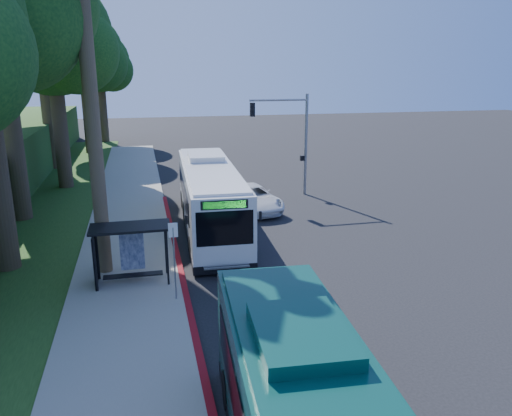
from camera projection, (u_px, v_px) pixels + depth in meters
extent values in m
plane|color=black|center=(277.00, 247.00, 25.11)|extent=(140.00, 140.00, 0.00)
cube|color=gray|center=(128.00, 258.00, 23.50)|extent=(4.50, 70.00, 0.12)
cube|color=maroon|center=(184.00, 288.00, 20.25)|extent=(0.25, 30.00, 0.13)
cube|color=#234719|center=(21.00, 234.00, 26.95)|extent=(8.00, 70.00, 0.06)
cube|color=black|center=(130.00, 227.00, 20.09)|extent=(3.20, 1.50, 0.10)
cube|color=black|center=(95.00, 260.00, 20.13)|extent=(0.06, 1.30, 2.20)
cube|color=navy|center=(132.00, 250.00, 21.09)|extent=(1.00, 0.12, 1.70)
cube|color=black|center=(133.00, 275.00, 20.56)|extent=(2.40, 0.40, 0.06)
cube|color=black|center=(98.00, 255.00, 20.70)|extent=(0.08, 0.08, 2.40)
cube|color=black|center=(166.00, 250.00, 21.31)|extent=(0.08, 0.08, 2.40)
cube|color=black|center=(95.00, 266.00, 19.58)|extent=(0.08, 0.08, 2.40)
cube|color=black|center=(167.00, 260.00, 20.19)|extent=(0.08, 0.08, 2.40)
cylinder|color=gray|center=(175.00, 265.00, 18.84)|extent=(0.06, 0.06, 3.00)
cube|color=white|center=(173.00, 230.00, 18.46)|extent=(0.35, 0.04, 0.55)
cylinder|color=gray|center=(306.00, 145.00, 34.57)|extent=(0.20, 0.20, 7.00)
cylinder|color=gray|center=(279.00, 100.00, 33.29)|extent=(4.00, 0.14, 0.14)
cube|color=black|center=(252.00, 110.00, 33.07)|extent=(0.30, 0.30, 0.90)
cube|color=black|center=(302.00, 158.00, 34.76)|extent=(0.25, 0.25, 0.35)
cylinder|color=#4C3F2D|center=(93.00, 124.00, 20.15)|extent=(0.60, 0.60, 13.00)
sphere|color=#103A14|center=(9.00, 18.00, 18.75)|extent=(5.60, 5.60, 5.60)
cylinder|color=#382B1E|center=(9.00, 118.00, 28.05)|extent=(1.18, 1.18, 11.90)
sphere|color=#103A14|center=(29.00, 2.00, 25.46)|extent=(7.00, 7.00, 7.00)
cylinder|color=#382B1E|center=(60.00, 122.00, 36.16)|extent=(1.06, 1.06, 9.80)
sphere|color=#103A14|center=(50.00, 34.00, 34.52)|extent=(8.40, 8.40, 8.40)
sphere|color=#103A14|center=(75.00, 51.00, 34.01)|extent=(5.88, 5.88, 5.88)
sphere|color=#103A14|center=(33.00, 47.00, 35.80)|extent=(5.46, 5.46, 5.46)
cylinder|color=#382B1E|center=(48.00, 105.00, 43.03)|extent=(1.14, 1.14, 11.20)
sphere|color=#103A14|center=(38.00, 20.00, 41.16)|extent=(9.60, 9.60, 9.60)
sphere|color=#103A14|center=(62.00, 35.00, 40.57)|extent=(6.72, 6.72, 6.72)
sphere|color=#103A14|center=(22.00, 33.00, 42.63)|extent=(6.24, 6.24, 6.24)
cylinder|color=#382B1E|center=(87.00, 109.00, 51.36)|extent=(1.02, 1.02, 9.10)
sphere|color=#103A14|center=(82.00, 52.00, 49.84)|extent=(8.00, 8.00, 8.00)
sphere|color=#103A14|center=(99.00, 63.00, 49.34)|extent=(5.60, 5.60, 5.60)
sphere|color=#103A14|center=(70.00, 61.00, 51.06)|extent=(5.20, 5.20, 5.20)
cylinder|color=#382B1E|center=(103.00, 107.00, 59.17)|extent=(0.98, 0.98, 8.40)
sphere|color=#103A14|center=(99.00, 61.00, 57.76)|extent=(7.00, 7.00, 7.00)
sphere|color=#103A14|center=(112.00, 70.00, 57.35)|extent=(4.90, 4.90, 4.90)
sphere|color=#103A14|center=(89.00, 68.00, 58.84)|extent=(4.55, 4.55, 4.55)
cube|color=silver|center=(210.00, 196.00, 27.21)|extent=(3.32, 13.15, 3.10)
cube|color=black|center=(211.00, 224.00, 27.65)|extent=(3.35, 13.21, 0.38)
cube|color=black|center=(209.00, 189.00, 27.65)|extent=(3.27, 10.28, 1.20)
cube|color=black|center=(225.00, 228.00, 21.03)|extent=(2.44, 0.23, 1.52)
cube|color=black|center=(200.00, 167.00, 33.23)|extent=(2.22, 0.22, 1.09)
cube|color=#19E533|center=(224.00, 205.00, 20.74)|extent=(1.80, 0.19, 0.30)
cube|color=silver|center=(209.00, 167.00, 26.78)|extent=(3.07, 12.49, 0.13)
cube|color=silver|center=(206.00, 157.00, 28.78)|extent=(2.05, 2.80, 0.38)
cylinder|color=black|center=(193.00, 248.00, 23.42)|extent=(0.37, 1.10, 1.09)
cylinder|color=black|center=(245.00, 244.00, 23.87)|extent=(0.37, 1.10, 1.09)
cylinder|color=black|center=(184.00, 199.00, 32.05)|extent=(0.37, 1.10, 1.09)
cylinder|color=black|center=(222.00, 197.00, 32.50)|extent=(0.37, 1.10, 1.09)
cube|color=black|center=(264.00, 305.00, 14.25)|extent=(2.11, 0.25, 1.03)
cube|color=#0A3832|center=(332.00, 410.00, 8.11)|extent=(3.15, 11.87, 0.12)
cube|color=#0A3832|center=(301.00, 335.00, 10.01)|extent=(2.00, 2.69, 0.36)
cylinder|color=black|center=(229.00, 390.00, 13.15)|extent=(0.37, 1.05, 1.03)
cylinder|color=black|center=(316.00, 381.00, 13.52)|extent=(0.37, 1.05, 1.03)
imported|color=silver|center=(252.00, 198.00, 31.37)|extent=(3.50, 5.98, 1.56)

